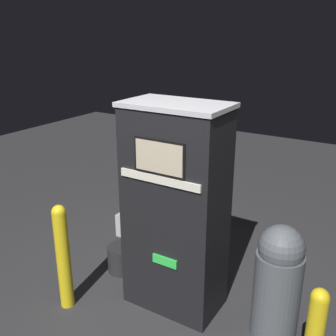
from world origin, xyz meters
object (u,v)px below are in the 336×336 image
Objects in this scene: safety_bollard at (63,255)px; trash_bin at (278,281)px; gas_pump at (175,210)px; squeegee_bucket at (122,258)px.

safety_bollard is 1.01× the size of trash_bin.
gas_pump is at bearing -175.04° from trash_bin.
squeegee_bucket is (0.09, 0.74, -0.40)m from safety_bollard.
gas_pump is at bearing -10.74° from squeegee_bucket.
gas_pump is 1.13m from safety_bollard.
squeegee_bucket is (-0.76, 0.14, -0.83)m from gas_pump.
squeegee_bucket is (-1.72, 0.06, -0.38)m from trash_bin.
trash_bin is 1.76m from squeegee_bucket.
trash_bin is at bearing 4.96° from gas_pump.
gas_pump reaches higher than squeegee_bucket.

